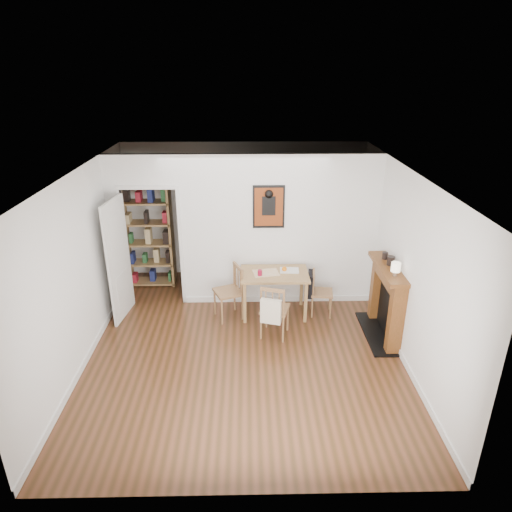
{
  "coord_description": "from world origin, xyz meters",
  "views": [
    {
      "loc": [
        0.05,
        -5.81,
        3.91
      ],
      "look_at": [
        0.18,
        0.6,
        1.19
      ],
      "focal_mm": 32.0,
      "sensor_mm": 36.0,
      "label": 1
    }
  ],
  "objects_px": {
    "red_glass": "(260,273)",
    "chair_left": "(228,292)",
    "ceramic_jar_a": "(391,261)",
    "dining_table": "(274,278)",
    "chair_front": "(275,309)",
    "fireplace": "(387,299)",
    "chair_right": "(321,292)",
    "notebook": "(289,270)",
    "mantel_lamp": "(396,268)",
    "ceramic_jar_b": "(385,256)",
    "bookshelf": "(149,233)",
    "orange_fruit": "(284,269)"
  },
  "relations": [
    {
      "from": "chair_left",
      "to": "fireplace",
      "type": "height_order",
      "value": "fireplace"
    },
    {
      "from": "chair_right",
      "to": "mantel_lamp",
      "type": "height_order",
      "value": "mantel_lamp"
    },
    {
      "from": "chair_left",
      "to": "mantel_lamp",
      "type": "relative_size",
      "value": 4.44
    },
    {
      "from": "dining_table",
      "to": "mantel_lamp",
      "type": "height_order",
      "value": "mantel_lamp"
    },
    {
      "from": "ceramic_jar_a",
      "to": "dining_table",
      "type": "bearing_deg",
      "value": 159.61
    },
    {
      "from": "chair_left",
      "to": "red_glass",
      "type": "xyz_separation_m",
      "value": [
        0.52,
        0.02,
        0.34
      ]
    },
    {
      "from": "fireplace",
      "to": "mantel_lamp",
      "type": "xyz_separation_m",
      "value": [
        -0.05,
        -0.33,
        0.67
      ]
    },
    {
      "from": "orange_fruit",
      "to": "ceramic_jar_a",
      "type": "height_order",
      "value": "ceramic_jar_a"
    },
    {
      "from": "chair_right",
      "to": "ceramic_jar_b",
      "type": "distance_m",
      "value": 1.25
    },
    {
      "from": "bookshelf",
      "to": "fireplace",
      "type": "distance_m",
      "value": 4.37
    },
    {
      "from": "fireplace",
      "to": "ceramic_jar_b",
      "type": "distance_m",
      "value": 0.66
    },
    {
      "from": "chair_left",
      "to": "notebook",
      "type": "height_order",
      "value": "chair_left"
    },
    {
      "from": "red_glass",
      "to": "chair_left",
      "type": "bearing_deg",
      "value": -177.6
    },
    {
      "from": "chair_front",
      "to": "notebook",
      "type": "height_order",
      "value": "chair_front"
    },
    {
      "from": "dining_table",
      "to": "red_glass",
      "type": "relative_size",
      "value": 11.75
    },
    {
      "from": "chair_front",
      "to": "bookshelf",
      "type": "xyz_separation_m",
      "value": [
        -2.22,
        1.86,
        0.57
      ]
    },
    {
      "from": "dining_table",
      "to": "orange_fruit",
      "type": "relative_size",
      "value": 13.35
    },
    {
      "from": "dining_table",
      "to": "notebook",
      "type": "distance_m",
      "value": 0.28
    },
    {
      "from": "chair_front",
      "to": "chair_right",
      "type": "bearing_deg",
      "value": 38.82
    },
    {
      "from": "chair_front",
      "to": "notebook",
      "type": "distance_m",
      "value": 0.86
    },
    {
      "from": "chair_front",
      "to": "ceramic_jar_b",
      "type": "xyz_separation_m",
      "value": [
        1.68,
        0.27,
        0.76
      ]
    },
    {
      "from": "bookshelf",
      "to": "ceramic_jar_a",
      "type": "height_order",
      "value": "bookshelf"
    },
    {
      "from": "chair_right",
      "to": "chair_left",
      "type": "bearing_deg",
      "value": -176.76
    },
    {
      "from": "fireplace",
      "to": "orange_fruit",
      "type": "xyz_separation_m",
      "value": [
        -1.51,
        0.74,
        0.18
      ]
    },
    {
      "from": "chair_front",
      "to": "fireplace",
      "type": "relative_size",
      "value": 0.71
    },
    {
      "from": "fireplace",
      "to": "chair_right",
      "type": "bearing_deg",
      "value": 143.89
    },
    {
      "from": "mantel_lamp",
      "to": "orange_fruit",
      "type": "bearing_deg",
      "value": 143.56
    },
    {
      "from": "ceramic_jar_a",
      "to": "ceramic_jar_b",
      "type": "relative_size",
      "value": 1.23
    },
    {
      "from": "orange_fruit",
      "to": "ceramic_jar_b",
      "type": "bearing_deg",
      "value": -17.38
    },
    {
      "from": "ceramic_jar_a",
      "to": "chair_front",
      "type": "bearing_deg",
      "value": -178.24
    },
    {
      "from": "ceramic_jar_b",
      "to": "fireplace",
      "type": "bearing_deg",
      "value": -85.68
    },
    {
      "from": "dining_table",
      "to": "chair_front",
      "type": "height_order",
      "value": "chair_front"
    },
    {
      "from": "chair_right",
      "to": "ceramic_jar_b",
      "type": "xyz_separation_m",
      "value": [
        0.88,
        -0.38,
        0.81
      ]
    },
    {
      "from": "red_glass",
      "to": "ceramic_jar_a",
      "type": "relative_size",
      "value": 0.7
    },
    {
      "from": "dining_table",
      "to": "chair_left",
      "type": "distance_m",
      "value": 0.79
    },
    {
      "from": "chair_left",
      "to": "bookshelf",
      "type": "height_order",
      "value": "bookshelf"
    },
    {
      "from": "chair_right",
      "to": "red_glass",
      "type": "xyz_separation_m",
      "value": [
        -1.02,
        -0.07,
        0.4
      ]
    },
    {
      "from": "orange_fruit",
      "to": "chair_left",
      "type": "bearing_deg",
      "value": -169.36
    },
    {
      "from": "orange_fruit",
      "to": "fireplace",
      "type": "bearing_deg",
      "value": -26.2
    },
    {
      "from": "ceramic_jar_a",
      "to": "ceramic_jar_b",
      "type": "height_order",
      "value": "ceramic_jar_a"
    },
    {
      "from": "fireplace",
      "to": "notebook",
      "type": "relative_size",
      "value": 4.04
    },
    {
      "from": "chair_front",
      "to": "ceramic_jar_b",
      "type": "height_order",
      "value": "ceramic_jar_b"
    },
    {
      "from": "bookshelf",
      "to": "ceramic_jar_a",
      "type": "bearing_deg",
      "value": -24.68
    },
    {
      "from": "dining_table",
      "to": "notebook",
      "type": "relative_size",
      "value": 3.56
    },
    {
      "from": "chair_left",
      "to": "ceramic_jar_a",
      "type": "distance_m",
      "value": 2.6
    },
    {
      "from": "ceramic_jar_b",
      "to": "chair_right",
      "type": "bearing_deg",
      "value": 156.66
    },
    {
      "from": "chair_front",
      "to": "mantel_lamp",
      "type": "bearing_deg",
      "value": -11.53
    },
    {
      "from": "ceramic_jar_a",
      "to": "ceramic_jar_b",
      "type": "bearing_deg",
      "value": 95.88
    },
    {
      "from": "orange_fruit",
      "to": "mantel_lamp",
      "type": "bearing_deg",
      "value": -36.44
    },
    {
      "from": "mantel_lamp",
      "to": "ceramic_jar_a",
      "type": "relative_size",
      "value": 1.54
    }
  ]
}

